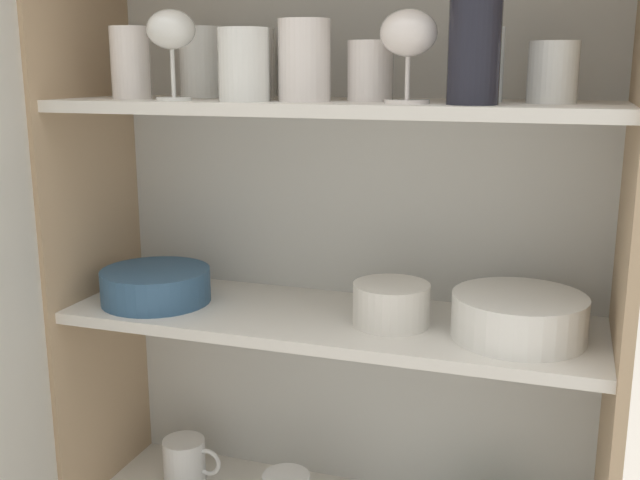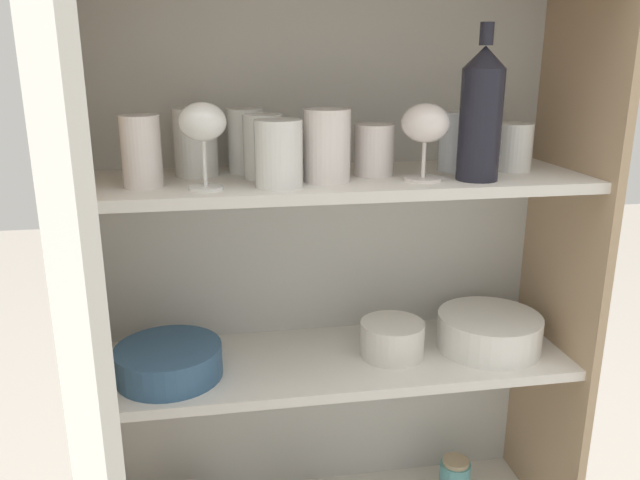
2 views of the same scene
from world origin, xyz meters
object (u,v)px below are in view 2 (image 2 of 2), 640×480
object	(u,v)px
mixing_bowl_large	(169,360)
storage_jar	(455,479)
plate_stack_white	(489,331)
wine_bottle	(481,113)
serving_bowl_small	(392,337)

from	to	relation	value
mixing_bowl_large	storage_jar	distance (m)	0.73
mixing_bowl_large	storage_jar	bearing A→B (deg)	5.04
plate_stack_white	mixing_bowl_large	distance (m)	0.65
mixing_bowl_large	storage_jar	xyz separation A→B (m)	(0.61, 0.05, -0.38)
wine_bottle	plate_stack_white	world-z (taller)	wine_bottle
plate_stack_white	serving_bowl_small	xyz separation A→B (m)	(-0.21, 0.00, 0.00)
wine_bottle	serving_bowl_small	xyz separation A→B (m)	(-0.13, 0.06, -0.45)
serving_bowl_small	plate_stack_white	bearing A→B (deg)	-0.17
wine_bottle	storage_jar	bearing A→B (deg)	66.23
plate_stack_white	serving_bowl_small	size ratio (longest dim) A/B	1.64
plate_stack_white	serving_bowl_small	distance (m)	0.21
plate_stack_white	storage_jar	distance (m)	0.39
wine_bottle	mixing_bowl_large	distance (m)	0.73
plate_stack_white	mixing_bowl_large	xyz separation A→B (m)	(-0.65, -0.02, -0.00)
storage_jar	plate_stack_white	bearing A→B (deg)	-47.82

